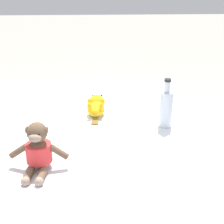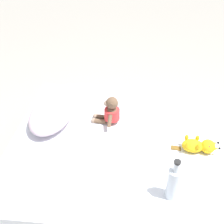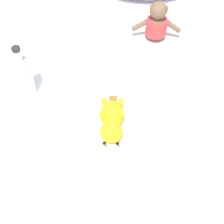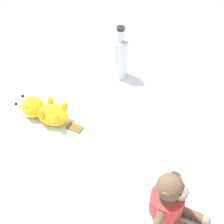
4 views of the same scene
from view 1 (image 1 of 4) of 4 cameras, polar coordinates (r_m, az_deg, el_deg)
name	(u,v)px [view 1 (image 1 of 4)]	position (r m, az deg, el deg)	size (l,w,h in m)	color
ground_plane	(87,203)	(2.20, -4.19, -14.70)	(16.00, 16.00, 0.00)	#9E998E
bed	(85,172)	(2.07, -4.37, -9.83)	(1.50, 2.10, 0.45)	#2D2D33
pillow	(24,223)	(1.29, -14.17, -17.27)	(0.58, 0.36, 0.15)	silver
plush_monkey	(38,151)	(1.66, -12.01, -6.19)	(0.29, 0.23, 0.24)	brown
plush_yellow_creature	(96,106)	(2.24, -2.59, 1.04)	(0.12, 0.33, 0.10)	yellow
glass_bottle	(166,108)	(2.05, 8.81, 0.64)	(0.08, 0.08, 0.29)	silver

